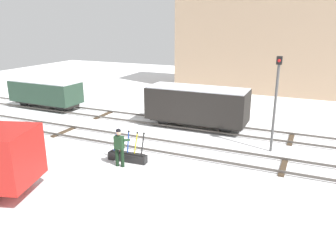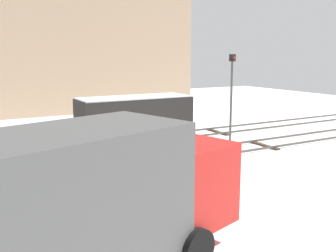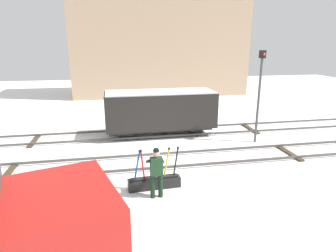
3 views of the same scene
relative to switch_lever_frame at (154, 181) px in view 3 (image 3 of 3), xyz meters
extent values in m
plane|color=white|center=(0.54, 2.07, -0.25)|extent=(60.00, 60.00, 0.00)
cube|color=#4C4742|center=(0.54, 1.35, -0.12)|extent=(44.00, 0.07, 0.10)
cube|color=#4C4742|center=(0.54, 2.79, -0.12)|extent=(44.00, 0.07, 0.10)
cube|color=#423323|center=(-5.33, 2.07, -0.21)|extent=(0.24, 1.94, 0.08)
cube|color=#423323|center=(6.41, 2.07, -0.21)|extent=(0.24, 1.94, 0.08)
cube|color=#4C4742|center=(0.54, 5.19, -0.12)|extent=(44.00, 0.07, 0.10)
cube|color=#4C4742|center=(0.54, 6.63, -0.12)|extent=(44.00, 0.07, 0.10)
cube|color=#423323|center=(-5.33, 5.91, -0.21)|extent=(0.24, 1.94, 0.08)
cube|color=#423323|center=(6.41, 5.91, -0.21)|extent=(0.24, 1.94, 0.08)
cube|color=black|center=(0.00, 0.00, -0.07)|extent=(1.82, 0.46, 0.36)
cube|color=black|center=(0.00, 0.00, 0.14)|extent=(1.63, 0.29, 0.06)
cylinder|color=#1E47B7|center=(-0.58, -0.03, 0.62)|extent=(0.25, 0.07, 1.04)
sphere|color=black|center=(-0.48, -0.03, 1.14)|extent=(0.09, 0.09, 0.09)
cylinder|color=red|center=(-0.39, -0.02, 0.63)|extent=(0.16, 0.06, 1.05)
sphere|color=black|center=(-0.44, -0.02, 1.15)|extent=(0.09, 0.09, 0.09)
cylinder|color=#1E47B7|center=(0.05, 0.00, 0.63)|extent=(0.17, 0.06, 1.05)
sphere|color=black|center=(0.10, 0.01, 1.15)|extent=(0.09, 0.09, 0.09)
cylinder|color=yellow|center=(0.42, 0.02, 0.62)|extent=(0.24, 0.07, 1.04)
sphere|color=black|center=(0.51, 0.03, 1.14)|extent=(0.09, 0.09, 0.09)
cylinder|color=black|center=(0.75, 0.04, 0.63)|extent=(0.21, 0.07, 1.05)
sphere|color=black|center=(0.82, 0.04, 1.15)|extent=(0.09, 0.09, 0.09)
cylinder|color=black|center=(-0.15, -0.62, 0.15)|extent=(0.15, 0.15, 0.80)
cylinder|color=black|center=(0.11, -0.61, 0.15)|extent=(0.15, 0.15, 0.80)
cube|color=#1E3D23|center=(-0.02, -0.61, 0.83)|extent=(0.39, 0.26, 0.57)
sphere|color=tan|center=(-0.02, -0.61, 1.26)|extent=(0.22, 0.22, 0.22)
sphere|color=black|center=(-0.02, -0.61, 1.35)|extent=(0.19, 0.19, 0.19)
cylinder|color=#1E3D23|center=(-0.24, -0.38, 0.92)|extent=(0.14, 0.53, 0.32)
cylinder|color=#1E3D23|center=(0.18, -0.35, 0.88)|extent=(0.14, 0.55, 0.25)
cube|color=#B21E19|center=(-2.25, -4.36, 1.25)|extent=(2.42, 2.56, 1.90)
cube|color=black|center=(-1.39, -4.10, 1.58)|extent=(0.55, 1.72, 0.76)
cylinder|color=#4C4C4C|center=(5.65, 3.82, 1.81)|extent=(0.12, 0.12, 4.12)
cube|color=black|center=(5.65, 3.82, 4.05)|extent=(0.24, 0.24, 0.36)
sphere|color=red|center=(5.65, 3.69, 4.05)|extent=(0.14, 0.14, 0.14)
cube|color=tan|center=(3.23, 19.45, 5.05)|extent=(16.07, 5.55, 10.61)
cube|color=#2D2B28|center=(1.15, 5.91, 0.15)|extent=(5.47, 1.28, 0.20)
cube|color=black|center=(1.15, 5.91, 1.15)|extent=(5.76, 2.10, 1.81)
cube|color=silver|center=(1.15, 5.91, 2.09)|extent=(5.65, 2.02, 0.06)
cylinder|color=black|center=(-0.72, 5.33, 0.10)|extent=(0.70, 0.11, 0.70)
cylinder|color=black|center=(-0.72, 6.46, 0.10)|extent=(0.70, 0.11, 0.70)
cylinder|color=black|center=(3.02, 5.35, 0.10)|extent=(0.70, 0.11, 0.70)
cylinder|color=black|center=(3.01, 6.49, 0.10)|extent=(0.70, 0.11, 0.70)
camera|label=1|loc=(7.20, -11.78, 5.66)|focal=35.67mm
camera|label=2|loc=(-6.69, -11.82, 4.17)|focal=41.07mm
camera|label=3|loc=(-1.17, -8.82, 4.53)|focal=30.66mm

